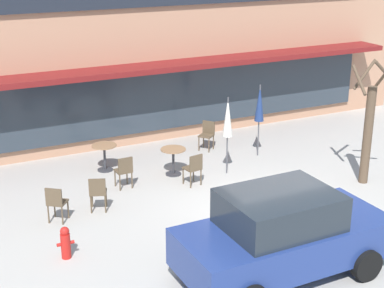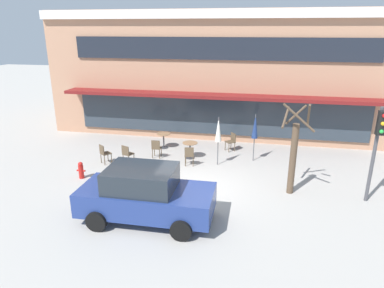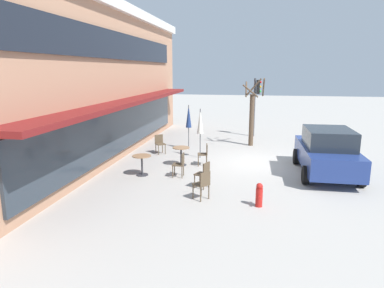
{
  "view_description": "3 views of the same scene",
  "coord_description": "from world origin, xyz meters",
  "px_view_note": "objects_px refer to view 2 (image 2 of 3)",
  "views": [
    {
      "loc": [
        -7.16,
        -10.69,
        6.26
      ],
      "look_at": [
        -0.29,
        3.16,
        0.81
      ],
      "focal_mm": 55.0,
      "sensor_mm": 36.0,
      "label": 1
    },
    {
      "loc": [
        2.21,
        -11.59,
        5.82
      ],
      "look_at": [
        -0.63,
        2.44,
        0.95
      ],
      "focal_mm": 32.0,
      "sensor_mm": 36.0,
      "label": 2
    },
    {
      "loc": [
        -14.22,
        0.27,
        3.86
      ],
      "look_at": [
        -0.5,
        2.77,
        0.84
      ],
      "focal_mm": 32.0,
      "sensor_mm": 36.0,
      "label": 3
    }
  ],
  "objects_px": {
    "cafe_chair_1": "(231,141)",
    "parked_sedan": "(145,194)",
    "cafe_table_near_wall": "(190,148)",
    "cafe_chair_2": "(104,153)",
    "cafe_table_streetside": "(164,138)",
    "cafe_chair_4": "(189,155)",
    "traffic_light_pole": "(378,140)",
    "cafe_chair_0": "(127,153)",
    "patio_umbrella_green_folded": "(255,127)",
    "cafe_chair_3": "(156,147)",
    "patio_umbrella_cream_folded": "(218,130)",
    "street_tree": "(294,153)",
    "fire_hydrant": "(81,170)"
  },
  "relations": [
    {
      "from": "cafe_table_near_wall",
      "to": "cafe_chair_1",
      "type": "xyz_separation_m",
      "value": [
        1.81,
        1.41,
        0.01
      ]
    },
    {
      "from": "cafe_chair_1",
      "to": "cafe_table_near_wall",
      "type": "bearing_deg",
      "value": -142.02
    },
    {
      "from": "cafe_table_streetside",
      "to": "cafe_chair_2",
      "type": "relative_size",
      "value": 0.85
    },
    {
      "from": "patio_umbrella_cream_folded",
      "to": "street_tree",
      "type": "relative_size",
      "value": 0.63
    },
    {
      "from": "cafe_chair_2",
      "to": "cafe_chair_3",
      "type": "xyz_separation_m",
      "value": [
        2.08,
        1.15,
        0.0
      ]
    },
    {
      "from": "cafe_chair_2",
      "to": "cafe_chair_0",
      "type": "bearing_deg",
      "value": 6.91
    },
    {
      "from": "cafe_chair_4",
      "to": "fire_hydrant",
      "type": "distance_m",
      "value": 4.59
    },
    {
      "from": "patio_umbrella_cream_folded",
      "to": "street_tree",
      "type": "xyz_separation_m",
      "value": [
        2.99,
        -2.21,
        -0.05
      ]
    },
    {
      "from": "cafe_chair_2",
      "to": "parked_sedan",
      "type": "bearing_deg",
      "value": -51.04
    },
    {
      "from": "cafe_chair_4",
      "to": "cafe_chair_1",
      "type": "bearing_deg",
      "value": 55.06
    },
    {
      "from": "cafe_chair_1",
      "to": "traffic_light_pole",
      "type": "relative_size",
      "value": 0.26
    },
    {
      "from": "patio_umbrella_cream_folded",
      "to": "fire_hydrant",
      "type": "relative_size",
      "value": 3.12
    },
    {
      "from": "patio_umbrella_cream_folded",
      "to": "cafe_chair_2",
      "type": "xyz_separation_m",
      "value": [
        -5.01,
        -0.87,
        -1.1
      ]
    },
    {
      "from": "cafe_chair_0",
      "to": "traffic_light_pole",
      "type": "height_order",
      "value": "traffic_light_pole"
    },
    {
      "from": "cafe_table_near_wall",
      "to": "fire_hydrant",
      "type": "height_order",
      "value": "cafe_table_near_wall"
    },
    {
      "from": "patio_umbrella_green_folded",
      "to": "parked_sedan",
      "type": "relative_size",
      "value": 0.52
    },
    {
      "from": "cafe_chair_0",
      "to": "fire_hydrant",
      "type": "distance_m",
      "value": 2.22
    },
    {
      "from": "patio_umbrella_cream_folded",
      "to": "patio_umbrella_green_folded",
      "type": "bearing_deg",
      "value": 27.95
    },
    {
      "from": "cafe_chair_2",
      "to": "street_tree",
      "type": "relative_size",
      "value": 0.26
    },
    {
      "from": "patio_umbrella_green_folded",
      "to": "parked_sedan",
      "type": "distance_m",
      "value": 6.72
    },
    {
      "from": "cafe_chair_3",
      "to": "fire_hydrant",
      "type": "relative_size",
      "value": 1.26
    },
    {
      "from": "cafe_table_near_wall",
      "to": "cafe_chair_2",
      "type": "distance_m",
      "value": 3.91
    },
    {
      "from": "traffic_light_pole",
      "to": "cafe_chair_1",
      "type": "bearing_deg",
      "value": 139.67
    },
    {
      "from": "patio_umbrella_green_folded",
      "to": "cafe_chair_3",
      "type": "height_order",
      "value": "patio_umbrella_green_folded"
    },
    {
      "from": "cafe_chair_0",
      "to": "cafe_chair_2",
      "type": "distance_m",
      "value": 1.05
    },
    {
      "from": "fire_hydrant",
      "to": "cafe_table_streetside",
      "type": "bearing_deg",
      "value": 62.09
    },
    {
      "from": "cafe_chair_1",
      "to": "cafe_chair_3",
      "type": "relative_size",
      "value": 1.0
    },
    {
      "from": "cafe_chair_1",
      "to": "fire_hydrant",
      "type": "relative_size",
      "value": 1.26
    },
    {
      "from": "cafe_chair_3",
      "to": "parked_sedan",
      "type": "xyz_separation_m",
      "value": [
        1.29,
        -5.32,
        0.35
      ]
    },
    {
      "from": "patio_umbrella_green_folded",
      "to": "traffic_light_pole",
      "type": "relative_size",
      "value": 0.65
    },
    {
      "from": "cafe_table_streetside",
      "to": "fire_hydrant",
      "type": "distance_m",
      "value": 4.84
    },
    {
      "from": "cafe_table_near_wall",
      "to": "traffic_light_pole",
      "type": "distance_m",
      "value": 7.79
    },
    {
      "from": "cafe_table_streetside",
      "to": "patio_umbrella_green_folded",
      "type": "height_order",
      "value": "patio_umbrella_green_folded"
    },
    {
      "from": "cafe_table_near_wall",
      "to": "cafe_table_streetside",
      "type": "bearing_deg",
      "value": 144.59
    },
    {
      "from": "parked_sedan",
      "to": "street_tree",
      "type": "distance_m",
      "value": 5.47
    },
    {
      "from": "cafe_table_streetside",
      "to": "cafe_chair_1",
      "type": "xyz_separation_m",
      "value": [
        3.42,
        0.27,
        0.01
      ]
    },
    {
      "from": "cafe_table_near_wall",
      "to": "fire_hydrant",
      "type": "distance_m",
      "value": 4.98
    },
    {
      "from": "cafe_chair_3",
      "to": "parked_sedan",
      "type": "distance_m",
      "value": 5.48
    },
    {
      "from": "cafe_chair_0",
      "to": "cafe_chair_1",
      "type": "relative_size",
      "value": 1.0
    },
    {
      "from": "cafe_chair_1",
      "to": "traffic_light_pole",
      "type": "xyz_separation_m",
      "value": [
        5.17,
        -4.39,
        1.77
      ]
    },
    {
      "from": "cafe_chair_2",
      "to": "cafe_chair_3",
      "type": "bearing_deg",
      "value": 28.91
    },
    {
      "from": "cafe_chair_1",
      "to": "parked_sedan",
      "type": "height_order",
      "value": "parked_sedan"
    },
    {
      "from": "parked_sedan",
      "to": "street_tree",
      "type": "height_order",
      "value": "street_tree"
    },
    {
      "from": "patio_umbrella_cream_folded",
      "to": "cafe_chair_1",
      "type": "bearing_deg",
      "value": 77.84
    },
    {
      "from": "cafe_table_near_wall",
      "to": "cafe_chair_4",
      "type": "bearing_deg",
      "value": -80.34
    },
    {
      "from": "cafe_table_near_wall",
      "to": "patio_umbrella_green_folded",
      "type": "bearing_deg",
      "value": 4.79
    },
    {
      "from": "traffic_light_pole",
      "to": "street_tree",
      "type": "bearing_deg",
      "value": 175.84
    },
    {
      "from": "cafe_chair_4",
      "to": "street_tree",
      "type": "distance_m",
      "value": 4.72
    },
    {
      "from": "patio_umbrella_cream_folded",
      "to": "parked_sedan",
      "type": "height_order",
      "value": "patio_umbrella_cream_folded"
    },
    {
      "from": "cafe_table_streetside",
      "to": "cafe_chair_4",
      "type": "relative_size",
      "value": 0.85
    }
  ]
}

